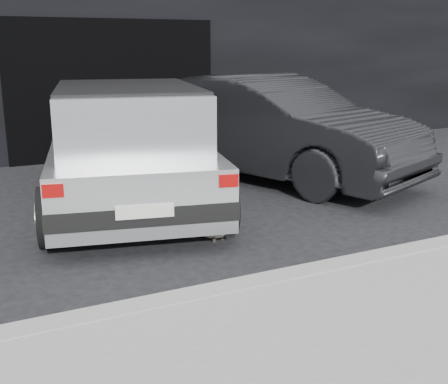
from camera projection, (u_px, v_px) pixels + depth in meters
name	position (u px, v px, depth m)	size (l,w,h in m)	color
ground	(128.00, 219.00, 7.09)	(80.00, 80.00, 0.00)	black
building_facade	(86.00, 27.00, 12.08)	(34.00, 4.00, 5.00)	black
garage_opening	(114.00, 90.00, 10.64)	(4.00, 0.10, 2.60)	black
curb	(312.00, 274.00, 5.24)	(18.00, 0.25, 0.12)	gray
sidewalk	(405.00, 331.00, 4.20)	(18.00, 2.20, 0.11)	gray
silver_hatchback	(128.00, 141.00, 7.48)	(2.93, 4.75, 1.63)	silver
second_car	(270.00, 127.00, 9.14)	(1.76, 5.05, 1.66)	black
cat_siamese	(212.00, 229.00, 6.34)	(0.40, 0.71, 0.26)	beige
cat_white	(141.00, 219.00, 6.52)	(0.75, 0.28, 0.35)	white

